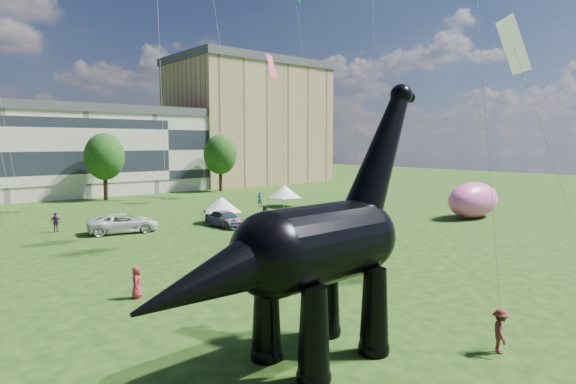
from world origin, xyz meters
TOP-DOWN VIEW (x-y plane):
  - ground at (0.00, 0.00)m, footprint 220.00×220.00m
  - apartment_block at (40.00, 65.00)m, footprint 28.00×18.00m
  - tree_mid_right at (8.00, 53.00)m, footprint 5.20×5.20m
  - tree_far_right at (26.00, 53.00)m, footprint 5.20×5.20m
  - dinosaur_sculpture at (-3.40, 0.16)m, footprint 12.74×3.65m
  - car_white at (0.81, 28.30)m, footprint 6.31×3.94m
  - car_dark at (9.09, 25.14)m, footprint 2.24×4.95m
  - gazebo_near at (9.90, 27.12)m, footprint 4.00×4.00m
  - gazebo_far at (22.08, 32.46)m, footprint 3.97×3.97m
  - inflatable_pink at (31.34, 13.36)m, footprint 7.33×3.68m
  - visitors at (-1.15, 17.42)m, footprint 46.29×39.52m

SIDE VIEW (x-z plane):
  - ground at x=0.00m, z-range 0.00..0.00m
  - car_dark at x=9.09m, z-range 0.00..1.41m
  - car_white at x=0.81m, z-range 0.00..1.63m
  - visitors at x=-1.15m, z-range -0.06..1.78m
  - gazebo_near at x=9.90m, z-range 0.51..3.04m
  - inflatable_pink at x=31.34m, z-range 0.00..3.66m
  - gazebo_far at x=22.08m, z-range 0.53..3.15m
  - dinosaur_sculpture at x=-3.40m, z-range -1.27..9.14m
  - tree_mid_right at x=8.00m, z-range 1.57..11.01m
  - tree_far_right at x=26.00m, z-range 1.57..11.01m
  - apartment_block at x=40.00m, z-range 0.00..22.00m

